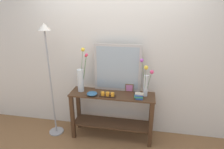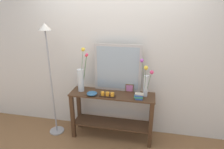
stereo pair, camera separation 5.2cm
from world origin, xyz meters
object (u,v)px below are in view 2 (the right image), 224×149
picture_frame_small (129,88)px  decorative_bowl (92,93)px  mirror_leaning (118,68)px  candle_tray (107,95)px  floor_lamp (49,63)px  tall_vase_left (81,78)px  vase_right (146,81)px  book_stack (139,96)px  console_table (112,111)px

picture_frame_small → decorative_bowl: picture_frame_small is taller
mirror_leaning → candle_tray: bearing=-113.4°
mirror_leaning → decorative_bowl: bearing=-143.3°
decorative_bowl → floor_lamp: size_ratio=0.09×
tall_vase_left → vase_right: (0.99, -0.01, 0.02)m
vase_right → decorative_bowl: size_ratio=3.49×
vase_right → candle_tray: 0.60m
mirror_leaning → picture_frame_small: 0.37m
book_stack → tall_vase_left: bearing=173.2°
vase_right → candle_tray: bearing=-168.5°
console_table → decorative_bowl: 0.45m
console_table → decorative_bowl: bearing=-159.2°
book_stack → picture_frame_small: bearing=126.9°
picture_frame_small → console_table: bearing=-154.1°
vase_right → candle_tray: size_ratio=2.30×
tall_vase_left → vase_right: 0.99m
tall_vase_left → candle_tray: tall_vase_left is taller
tall_vase_left → decorative_bowl: (0.21, -0.13, -0.19)m
mirror_leaning → book_stack: bearing=-33.8°
candle_tray → decorative_bowl: size_ratio=1.52×
vase_right → mirror_leaning: bearing=162.7°
mirror_leaning → decorative_bowl: mirror_leaning is taller
decorative_bowl → floor_lamp: floor_lamp is taller
mirror_leaning → tall_vase_left: size_ratio=1.06×
tall_vase_left → decorative_bowl: size_ratio=4.39×
vase_right → floor_lamp: (-1.46, -0.08, 0.21)m
mirror_leaning → tall_vase_left: bearing=-166.7°
picture_frame_small → book_stack: picture_frame_small is taller
console_table → candle_tray: bearing=-116.1°
console_table → mirror_leaning: mirror_leaning is taller
candle_tray → mirror_leaning: bearing=66.6°
candle_tray → floor_lamp: (-0.91, 0.03, 0.42)m
mirror_leaning → book_stack: size_ratio=5.23×
tall_vase_left → book_stack: bearing=-6.8°
candle_tray → picture_frame_small: 0.38m
vase_right → book_stack: (-0.09, -0.10, -0.20)m
vase_right → book_stack: 0.24m
floor_lamp → decorative_bowl: bearing=-3.4°
console_table → candle_tray: size_ratio=5.35×
picture_frame_small → floor_lamp: bearing=-171.0°
console_table → tall_vase_left: (-0.49, 0.02, 0.52)m
book_stack → console_table: bearing=167.8°
book_stack → decorative_bowl: bearing=-178.4°
mirror_leaning → console_table: bearing=-111.5°
console_table → decorative_bowl: size_ratio=8.11×
picture_frame_small → decorative_bowl: (-0.54, -0.23, -0.03)m
console_table → candle_tray: candle_tray is taller
console_table → vase_right: size_ratio=2.33×
picture_frame_small → floor_lamp: (-1.22, -0.19, 0.39)m
tall_vase_left → mirror_leaning: bearing=13.3°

